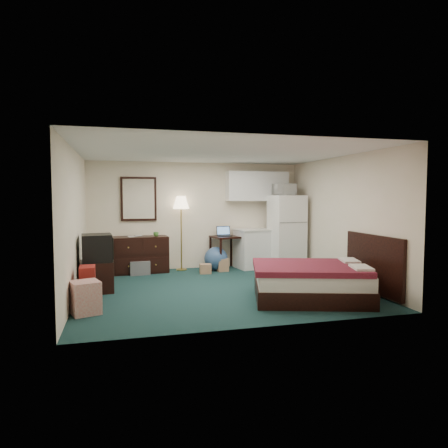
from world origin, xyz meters
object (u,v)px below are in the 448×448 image
object	(u,v)px
kitchen_counter	(254,249)
fridge	(287,232)
tv_stand	(96,276)
dresser	(141,254)
floor_lamp	(181,233)
desk	(226,252)
bed	(310,282)
suitcase	(88,285)

from	to	relation	value
kitchen_counter	fridge	distance (m)	0.87
fridge	tv_stand	size ratio (longest dim) A/B	2.89
dresser	kitchen_counter	distance (m)	2.65
floor_lamp	desk	world-z (taller)	floor_lamp
kitchen_counter	fridge	bearing A→B (deg)	-34.72
fridge	tv_stand	distance (m)	4.44
floor_lamp	fridge	distance (m)	2.46
dresser	fridge	size ratio (longest dim) A/B	0.69
tv_stand	fridge	bearing A→B (deg)	7.25
bed	dresser	bearing A→B (deg)	146.95
bed	floor_lamp	bearing A→B (deg)	134.81
desk	floor_lamp	bearing A→B (deg)	161.14
fridge	bed	world-z (taller)	fridge
desk	bed	size ratio (longest dim) A/B	0.43
dresser	suitcase	bearing A→B (deg)	-114.53
suitcase	floor_lamp	bearing A→B (deg)	51.87
floor_lamp	bed	world-z (taller)	floor_lamp
floor_lamp	kitchen_counter	size ratio (longest dim) A/B	1.90
dresser	floor_lamp	bearing A→B (deg)	0.59
kitchen_counter	bed	xyz separation A→B (m)	(-0.05, -3.04, -0.16)
desk	fridge	xyz separation A→B (m)	(1.38, -0.35, 0.48)
kitchen_counter	tv_stand	bearing A→B (deg)	-165.58
desk	tv_stand	bearing A→B (deg)	-163.01
tv_stand	bed	bearing A→B (deg)	-32.04
suitcase	kitchen_counter	bearing A→B (deg)	32.02
fridge	dresser	bearing A→B (deg)	171.14
floor_lamp	desk	distance (m)	1.15
floor_lamp	desk	xyz separation A→B (m)	(1.04, -0.12, -0.47)
floor_lamp	suitcase	world-z (taller)	floor_lamp
kitchen_counter	suitcase	distance (m)	4.34
kitchen_counter	floor_lamp	bearing A→B (deg)	165.76
desk	fridge	size ratio (longest dim) A/B	0.45
bed	tv_stand	xyz separation A→B (m)	(-3.48, 1.47, -0.01)
dresser	suitcase	world-z (taller)	dresser
tv_stand	desk	bearing A→B (deg)	20.09
fridge	tv_stand	bearing A→B (deg)	-165.68
kitchen_counter	bed	size ratio (longest dim) A/B	0.50
dresser	fridge	distance (m)	3.40
desk	tv_stand	distance (m)	3.26
kitchen_counter	dresser	bearing A→B (deg)	168.89
dresser	bed	size ratio (longest dim) A/B	0.66
dresser	bed	bearing A→B (deg)	-53.78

